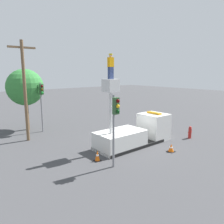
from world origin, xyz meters
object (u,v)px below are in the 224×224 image
traffic_cone_rear (97,156)px  traffic_cone_curbside (171,148)px  traffic_light_pole (115,117)px  tree_left_bg (25,87)px  traffic_light_across (42,97)px  bucket_truck (135,133)px  utility_pole (25,88)px  worker (111,66)px  fire_hydrant (190,132)px

traffic_cone_rear → traffic_cone_curbside: 5.66m
traffic_cone_curbside → traffic_light_pole: bearing=173.1°
traffic_light_pole → tree_left_bg: bearing=94.4°
traffic_light_pole → traffic_light_across: bearing=90.5°
tree_left_bg → traffic_light_pole: bearing=-85.6°
bucket_truck → traffic_cone_rear: bearing=-169.9°
utility_pole → traffic_cone_curbside: bearing=-53.2°
worker → traffic_cone_rear: (-1.81, -0.79, -5.92)m
traffic_cone_rear → utility_pole: 8.82m
bucket_truck → worker: size_ratio=3.98×
traffic_light_across → utility_pole: 2.97m
traffic_light_pole → traffic_cone_rear: size_ratio=6.26×
traffic_light_pole → fire_hydrant: bearing=2.2°
traffic_light_pole → tree_left_bg: tree_left_bg is taller
traffic_light_across → utility_pole: utility_pole is taller
worker → traffic_cone_rear: 6.24m
fire_hydrant → traffic_light_pole: bearing=-177.8°
traffic_light_pole → traffic_cone_curbside: size_ratio=7.44×
traffic_cone_curbside → traffic_cone_rear: bearing=157.7°
fire_hydrant → traffic_cone_curbside: fire_hydrant is taller
worker → fire_hydrant: (7.59, -1.98, -5.73)m
fire_hydrant → traffic_light_across: bearing=131.5°
tree_left_bg → utility_pole: 3.86m
traffic_light_across → fire_hydrant: 14.30m
traffic_light_across → utility_pole: size_ratio=0.58×
fire_hydrant → traffic_cone_rear: size_ratio=1.50×
worker → fire_hydrant: 9.72m
fire_hydrant → traffic_cone_rear: bearing=172.7°
bucket_truck → utility_pole: 9.96m
worker → traffic_light_pole: worker is taller
traffic_cone_rear → utility_pole: (-1.99, 7.50, 4.20)m
fire_hydrant → tree_left_bg: bearing=129.4°
bucket_truck → traffic_light_across: bearing=116.8°
bucket_truck → traffic_cone_curbside: bucket_truck is taller
bucket_truck → traffic_cone_curbside: 3.12m
traffic_light_pole → traffic_light_across: 10.83m
traffic_light_across → fire_hydrant: (9.28, -10.48, -2.93)m
traffic_cone_rear → tree_left_bg: (-0.76, 11.15, 4.00)m
traffic_cone_curbside → utility_pole: 12.78m
traffic_light_pole → traffic_cone_curbside: (5.01, -0.60, -2.95)m
fire_hydrant → utility_pole: 14.88m
fire_hydrant → tree_left_bg: tree_left_bg is taller
traffic_light_across → traffic_cone_rear: (-0.13, -9.28, -3.12)m
traffic_light_pole → fire_hydrant: traffic_light_pole is taller
traffic_light_across → fire_hydrant: bearing=-48.5°
bucket_truck → traffic_light_across: bucket_truck is taller
worker → utility_pole: 7.90m
utility_pole → tree_left_bg: bearing=71.4°
traffic_light_pole → tree_left_bg: 12.79m
traffic_cone_curbside → utility_pole: size_ratio=0.07×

